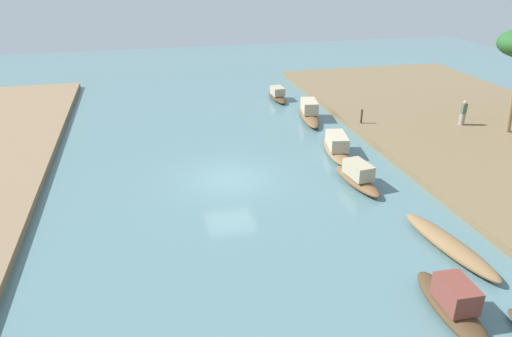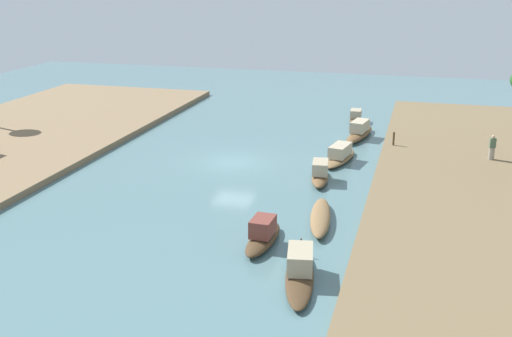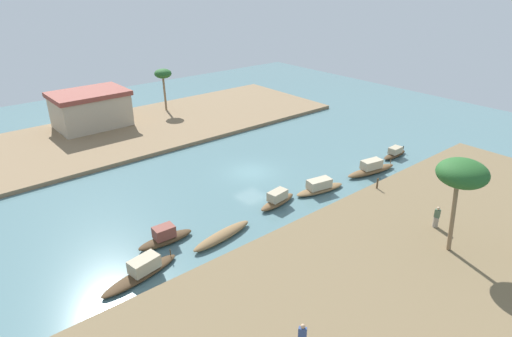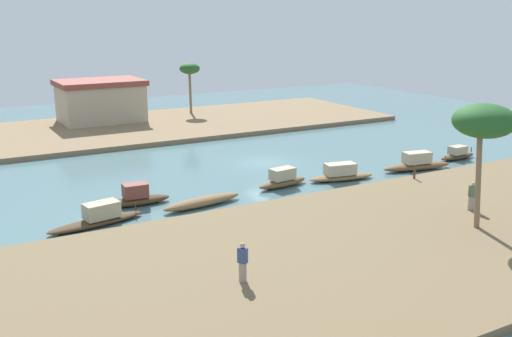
{
  "view_description": "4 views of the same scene",
  "coord_description": "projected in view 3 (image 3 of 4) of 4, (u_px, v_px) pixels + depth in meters",
  "views": [
    {
      "loc": [
        -21.56,
        3.73,
        10.43
      ],
      "look_at": [
        -0.04,
        -1.38,
        0.46
      ],
      "focal_mm": 33.71,
      "sensor_mm": 36.0,
      "label": 1
    },
    {
      "loc": [
        -35.71,
        -11.37,
        11.64
      ],
      "look_at": [
        -2.35,
        -2.16,
        0.51
      ],
      "focal_mm": 43.18,
      "sensor_mm": 36.0,
      "label": 2
    },
    {
      "loc": [
        -22.07,
        -27.29,
        16.48
      ],
      "look_at": [
        -0.69,
        -1.58,
        1.15
      ],
      "focal_mm": 29.98,
      "sensor_mm": 36.0,
      "label": 3
    },
    {
      "loc": [
        -21.0,
        -36.22,
        10.66
      ],
      "look_at": [
        -2.37,
        -2.88,
        0.51
      ],
      "focal_mm": 41.02,
      "sensor_mm": 36.0,
      "label": 4
    }
  ],
  "objects": [
    {
      "name": "riverbank_left",
      "position": [
        420.0,
        257.0,
        26.87
      ],
      "size": [
        41.58,
        15.85,
        0.39
      ],
      "primitive_type": "cube",
      "color": "brown",
      "rests_on": "ground"
    },
    {
      "name": "sampan_with_tall_canopy",
      "position": [
        165.0,
        237.0,
        28.45
      ],
      "size": [
        3.9,
        1.25,
        1.28
      ],
      "rotation": [
        0.0,
        0.0,
        -0.04
      ],
      "color": "#47331E",
      "rests_on": "river_water"
    },
    {
      "name": "sampan_midstream",
      "position": [
        395.0,
        153.0,
        41.91
      ],
      "size": [
        3.44,
        0.98,
        1.02
      ],
      "rotation": [
        0.0,
        0.0,
        0.03
      ],
      "color": "#47331E",
      "rests_on": "river_water"
    },
    {
      "name": "river_water",
      "position": [
        251.0,
        172.0,
        38.76
      ],
      "size": [
        75.38,
        75.38,
        0.0
      ],
      "primitive_type": "plane",
      "color": "slate",
      "rests_on": "ground"
    },
    {
      "name": "riverbank_right",
      "position": [
        161.0,
        124.0,
        50.5
      ],
      "size": [
        41.58,
        15.85,
        0.39
      ],
      "primitive_type": "cube",
      "color": "#846B4C",
      "rests_on": "ground"
    },
    {
      "name": "person_on_near_bank",
      "position": [
        436.0,
        219.0,
        29.48
      ],
      "size": [
        0.43,
        0.43,
        1.57
      ],
      "rotation": [
        0.0,
        0.0,
        1.82
      ],
      "color": "gray",
      "rests_on": "riverbank_left"
    },
    {
      "name": "sampan_open_hull",
      "position": [
        142.0,
        271.0,
        25.29
      ],
      "size": [
        5.32,
        2.01,
        1.19
      ],
      "rotation": [
        0.0,
        0.0,
        0.18
      ],
      "color": "#47331E",
      "rests_on": "river_water"
    },
    {
      "name": "sampan_near_left_bank",
      "position": [
        320.0,
        187.0,
        35.16
      ],
      "size": [
        4.68,
        1.99,
        1.14
      ],
      "rotation": [
        0.0,
        0.0,
        -0.19
      ],
      "color": "brown",
      "rests_on": "river_water"
    },
    {
      "name": "sampan_foreground",
      "position": [
        222.0,
        235.0,
        28.97
      ],
      "size": [
        5.1,
        1.64,
        0.53
      ],
      "rotation": [
        0.0,
        0.0,
        0.13
      ],
      "color": "brown",
      "rests_on": "river_water"
    },
    {
      "name": "riverside_building",
      "position": [
        91.0,
        109.0,
        48.52
      ],
      "size": [
        8.14,
        5.95,
        4.05
      ],
      "rotation": [
        0.0,
        0.0,
        0.01
      ],
      "color": "tan",
      "rests_on": "riverbank_right"
    },
    {
      "name": "sampan_with_red_awning",
      "position": [
        371.0,
        169.0,
        38.4
      ],
      "size": [
        5.45,
        2.02,
        1.3
      ],
      "rotation": [
        0.0,
        0.0,
        -0.18
      ],
      "color": "brown",
      "rests_on": "river_water"
    },
    {
      "name": "palm_tree_left_near",
      "position": [
        462.0,
        174.0,
        25.24
      ],
      "size": [
        3.0,
        3.0,
        6.16
      ],
      "color": "#7F6647",
      "rests_on": "riverbank_left"
    },
    {
      "name": "palm_tree_right_tall",
      "position": [
        163.0,
        75.0,
        53.15
      ],
      "size": [
        2.13,
        2.13,
        5.3
      ],
      "color": "#7F6647",
      "rests_on": "riverbank_right"
    },
    {
      "name": "mooring_post",
      "position": [
        377.0,
        183.0,
        34.85
      ],
      "size": [
        0.14,
        0.14,
        0.91
      ],
      "primitive_type": "cylinder",
      "color": "#4C3823",
      "rests_on": "riverbank_left"
    },
    {
      "name": "sampan_downstream_large",
      "position": [
        277.0,
        200.0,
        33.14
      ],
      "size": [
        3.76,
        1.41,
        1.22
      ],
      "rotation": [
        0.0,
        0.0,
        0.13
      ],
      "color": "brown",
      "rests_on": "river_water"
    }
  ]
}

